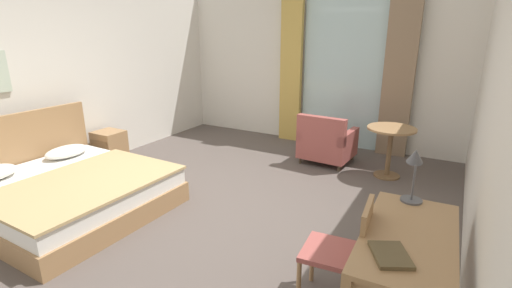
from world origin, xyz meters
name	(u,v)px	position (x,y,z in m)	size (l,w,h in m)	color
ground	(212,215)	(0.00, 0.00, -0.05)	(5.83, 7.21, 0.10)	#564C47
wall_back	(317,64)	(0.00, 3.34, 1.44)	(5.43, 0.12, 2.89)	silver
wall_left	(53,74)	(-2.66, 0.00, 1.44)	(0.12, 6.81, 2.89)	silver
wall_right	(502,117)	(2.66, 0.00, 1.44)	(0.12, 6.81, 2.89)	silver
balcony_glass_door	(343,76)	(0.52, 3.26, 1.27)	(1.44, 0.02, 2.54)	silver
curtain_panel_left	(291,67)	(-0.42, 3.16, 1.38)	(0.40, 0.10, 2.76)	tan
curtain_panel_right	(399,73)	(1.46, 3.16, 1.38)	(0.48, 0.10, 2.76)	#897056
bed	(66,190)	(-1.49, -0.80, 0.25)	(2.05, 1.94, 1.05)	#9E754C
nightstand	(110,148)	(-2.31, 0.52, 0.27)	(0.42, 0.39, 0.54)	#9E754C
writing_desk	(408,247)	(2.21, -0.75, 0.64)	(0.63, 1.25, 0.74)	#9E754C
desk_chair	(345,249)	(1.79, -0.76, 0.50)	(0.50, 0.45, 0.89)	#9E4C47
desk_lamp	(415,165)	(2.13, -0.11, 1.01)	(0.17, 0.29, 0.41)	#4C4C51
closed_book	(390,255)	(2.14, -1.08, 0.75)	(0.20, 0.27, 0.03)	brown
armchair_by_window	(326,143)	(0.63, 2.24, 0.33)	(0.81, 0.77, 0.80)	#9E4C47
round_cafe_table	(390,141)	(1.60, 2.12, 0.54)	(0.67, 0.67, 0.73)	#9E754C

